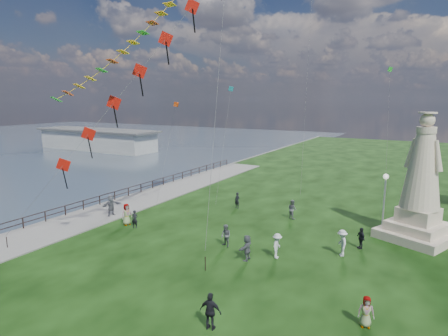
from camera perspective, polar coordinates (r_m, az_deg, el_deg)
The scene contains 18 objects.
waterfront at distance 37.97m, azimuth -18.39°, elevation -6.13°, with size 200.00×200.00×1.51m.
pier_pavilion at distance 86.33m, azimuth -18.76°, elevation 4.17°, with size 30.00×8.00×4.40m.
statue at distance 31.34m, azimuth 27.74°, elevation -3.34°, with size 6.14×6.14×9.51m.
lamppost at distance 32.36m, azimuth 23.32°, elevation -3.06°, with size 0.43×0.43×4.62m.
person_0 at distance 31.79m, azimuth -13.45°, elevation -7.57°, with size 0.53×0.35×1.47m, color black.
person_1 at distance 27.14m, azimuth 0.28°, elevation -10.28°, with size 0.78×0.48×1.61m, color #595960.
person_2 at distance 25.53m, azimuth 8.11°, elevation -11.67°, with size 1.09×0.56×1.69m, color silver.
person_3 at distance 18.24m, azimuth -2.06°, elevation -20.99°, with size 1.05×0.54×1.79m, color black.
person_4 at distance 19.62m, azimuth 20.83°, elevation -19.77°, with size 0.73×0.45×1.50m, color #595960.
person_5 at distance 35.23m, azimuth -16.82°, elevation -5.60°, with size 1.76×0.76×1.89m, color #595960.
person_6 at distance 36.31m, azimuth 2.02°, elevation -4.95°, with size 0.57×0.37×1.56m, color black.
person_7 at distance 33.73m, azimuth 10.35°, elevation -6.20°, with size 0.83×0.51×1.70m, color #595960.
person_8 at distance 26.80m, azimuth 17.53°, elevation -10.83°, with size 1.17×0.60×1.81m, color silver.
person_9 at distance 28.52m, azimuth 20.13°, elevation -9.97°, with size 0.90×0.46×1.54m, color black.
person_10 at distance 32.60m, azimuth -14.61°, elevation -6.84°, with size 0.89×0.55×1.83m, color #595960.
person_11 at distance 25.04m, azimuth 3.51°, elevation -12.01°, with size 1.58×0.68×1.70m, color #595960.
red_kite_train at distance 26.81m, azimuth -13.11°, elevation 13.43°, with size 12.57×9.35×19.16m.
small_kites at distance 40.26m, azimuth 16.88°, elevation 14.70°, with size 28.68×17.90×27.80m.
Camera 1 is at (12.10, -15.19, 10.40)m, focal length 30.00 mm.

